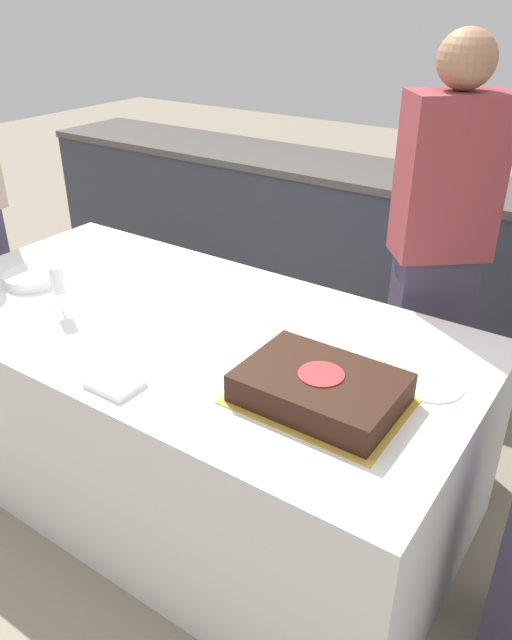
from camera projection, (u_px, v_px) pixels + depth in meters
name	position (u px, v px, depth m)	size (l,w,h in m)	color
ground_plane	(192.00, 482.00, 2.53)	(14.00, 14.00, 0.00)	gray
back_counter	(371.00, 253.00, 3.47)	(4.40, 0.58, 0.92)	#333842
dining_table	(187.00, 407.00, 2.35)	(2.07, 1.05, 0.75)	white
cake	(320.00, 388.00, 1.74)	(0.48, 0.35, 0.09)	gold
plate_stack	(33.00, 278.00, 2.45)	(0.22, 0.22, 0.04)	white
wine_glass	(58.00, 282.00, 2.17)	(0.06, 0.06, 0.18)	white
side_plate_near_cake	(358.00, 352.00, 1.99)	(0.19, 0.19, 0.00)	white
side_plate_right_edge	(431.00, 385.00, 1.83)	(0.19, 0.19, 0.00)	white
utensil_pile	(115.00, 384.00, 1.82)	(0.15, 0.12, 0.02)	white
person_cutting_cake	(437.00, 259.00, 2.35)	(0.39, 0.37, 1.67)	#383347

